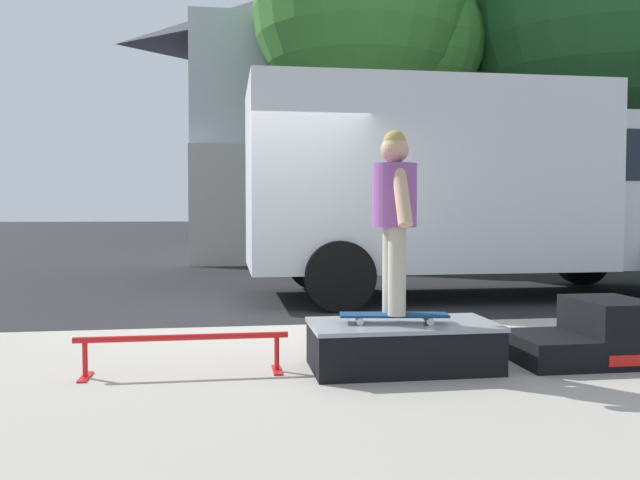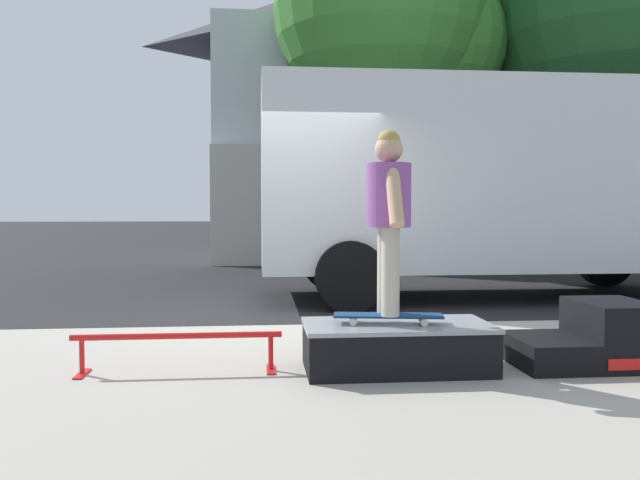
{
  "view_description": "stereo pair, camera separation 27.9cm",
  "coord_description": "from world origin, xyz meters",
  "px_view_note": "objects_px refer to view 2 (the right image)",
  "views": [
    {
      "loc": [
        -0.56,
        -6.89,
        1.28
      ],
      "look_at": [
        0.24,
        -1.5,
        1.03
      ],
      "focal_mm": 35.92,
      "sensor_mm": 36.0,
      "label": 1
    },
    {
      "loc": [
        -0.28,
        -6.93,
        1.28
      ],
      "look_at": [
        0.24,
        -1.5,
        1.03
      ],
      "focal_mm": 35.92,
      "sensor_mm": 36.0,
      "label": 2
    }
  ],
  "objects_px": {
    "skateboard": "(388,316)",
    "kicker_ramp": "(592,339)",
    "skate_box": "(397,345)",
    "grind_rail": "(177,343)",
    "skater_kid": "(389,206)",
    "street_tree_main": "(629,19)",
    "box_truck": "(499,182)",
    "street_tree_neighbour": "(392,21)"
  },
  "relations": [
    {
      "from": "kicker_ramp",
      "to": "grind_rail",
      "type": "height_order",
      "value": "kicker_ramp"
    },
    {
      "from": "skateboard",
      "to": "skate_box",
      "type": "bearing_deg",
      "value": 15.76
    },
    {
      "from": "kicker_ramp",
      "to": "box_truck",
      "type": "height_order",
      "value": "box_truck"
    },
    {
      "from": "box_truck",
      "to": "street_tree_main",
      "type": "xyz_separation_m",
      "value": [
        4.97,
        5.01,
        3.97
      ]
    },
    {
      "from": "box_truck",
      "to": "street_tree_neighbour",
      "type": "distance_m",
      "value": 6.55
    },
    {
      "from": "kicker_ramp",
      "to": "skateboard",
      "type": "height_order",
      "value": "kicker_ramp"
    },
    {
      "from": "grind_rail",
      "to": "skater_kid",
      "type": "bearing_deg",
      "value": -3.58
    },
    {
      "from": "grind_rail",
      "to": "box_truck",
      "type": "relative_size",
      "value": 0.22
    },
    {
      "from": "street_tree_main",
      "to": "skateboard",
      "type": "bearing_deg",
      "value": -128.11
    },
    {
      "from": "kicker_ramp",
      "to": "street_tree_main",
      "type": "distance_m",
      "value": 12.54
    },
    {
      "from": "kicker_ramp",
      "to": "box_truck",
      "type": "relative_size",
      "value": 0.14
    },
    {
      "from": "skater_kid",
      "to": "box_truck",
      "type": "relative_size",
      "value": 0.19
    },
    {
      "from": "skate_box",
      "to": "skater_kid",
      "type": "distance_m",
      "value": 1.01
    },
    {
      "from": "street_tree_main",
      "to": "skater_kid",
      "type": "bearing_deg",
      "value": -128.11
    },
    {
      "from": "skate_box",
      "to": "street_tree_main",
      "type": "distance_m",
      "value": 13.31
    },
    {
      "from": "skateboard",
      "to": "kicker_ramp",
      "type": "bearing_deg",
      "value": 0.73
    },
    {
      "from": "skate_box",
      "to": "skater_kid",
      "type": "height_order",
      "value": "skater_kid"
    },
    {
      "from": "grind_rail",
      "to": "street_tree_neighbour",
      "type": "distance_m",
      "value": 11.67
    },
    {
      "from": "grind_rail",
      "to": "skateboard",
      "type": "xyz_separation_m",
      "value": [
        1.5,
        -0.09,
        0.18
      ]
    },
    {
      "from": "skate_box",
      "to": "skateboard",
      "type": "relative_size",
      "value": 1.68
    },
    {
      "from": "kicker_ramp",
      "to": "skateboard",
      "type": "distance_m",
      "value": 1.57
    },
    {
      "from": "grind_rail",
      "to": "skateboard",
      "type": "distance_m",
      "value": 1.52
    },
    {
      "from": "kicker_ramp",
      "to": "skater_kid",
      "type": "relative_size",
      "value": 0.76
    },
    {
      "from": "skater_kid",
      "to": "box_truck",
      "type": "distance_m",
      "value": 5.32
    },
    {
      "from": "grind_rail",
      "to": "street_tree_neighbour",
      "type": "height_order",
      "value": "street_tree_neighbour"
    },
    {
      "from": "grind_rail",
      "to": "street_tree_main",
      "type": "xyz_separation_m",
      "value": [
        9.06,
        9.54,
        5.34
      ]
    },
    {
      "from": "street_tree_main",
      "to": "grind_rail",
      "type": "bearing_deg",
      "value": -133.52
    },
    {
      "from": "skateboard",
      "to": "skater_kid",
      "type": "bearing_deg",
      "value": -80.54
    },
    {
      "from": "grind_rail",
      "to": "street_tree_main",
      "type": "distance_m",
      "value": 14.2
    },
    {
      "from": "skateboard",
      "to": "grind_rail",
      "type": "bearing_deg",
      "value": 176.42
    },
    {
      "from": "kicker_ramp",
      "to": "skate_box",
      "type": "bearing_deg",
      "value": 179.98
    },
    {
      "from": "street_tree_neighbour",
      "to": "skateboard",
      "type": "bearing_deg",
      "value": -101.94
    },
    {
      "from": "box_truck",
      "to": "grind_rail",
      "type": "bearing_deg",
      "value": -132.07
    },
    {
      "from": "skate_box",
      "to": "street_tree_neighbour",
      "type": "height_order",
      "value": "street_tree_neighbour"
    },
    {
      "from": "grind_rail",
      "to": "skater_kid",
      "type": "distance_m",
      "value": 1.79
    },
    {
      "from": "skate_box",
      "to": "skateboard",
      "type": "height_order",
      "value": "skateboard"
    },
    {
      "from": "grind_rail",
      "to": "street_tree_main",
      "type": "relative_size",
      "value": 0.17
    },
    {
      "from": "skate_box",
      "to": "skateboard",
      "type": "distance_m",
      "value": 0.23
    },
    {
      "from": "grind_rail",
      "to": "street_tree_neighbour",
      "type": "bearing_deg",
      "value": 69.85
    },
    {
      "from": "box_truck",
      "to": "street_tree_main",
      "type": "bearing_deg",
      "value": 45.23
    },
    {
      "from": "skate_box",
      "to": "street_tree_neighbour",
      "type": "distance_m",
      "value": 11.37
    },
    {
      "from": "box_truck",
      "to": "street_tree_neighbour",
      "type": "height_order",
      "value": "street_tree_neighbour"
    }
  ]
}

